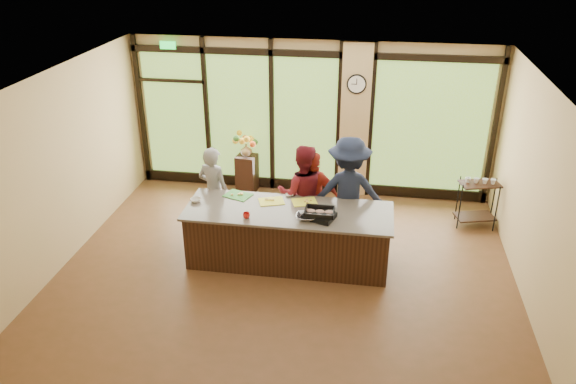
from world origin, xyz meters
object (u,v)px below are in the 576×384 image
(roasting_pan, at_px, (319,216))
(flower_stand, at_px, (247,173))
(island_base, at_px, (288,237))
(cook_right, at_px, (348,192))
(cook_left, at_px, (214,192))
(bar_cart, at_px, (478,197))

(roasting_pan, height_order, flower_stand, roasting_pan)
(island_base, bearing_deg, cook_right, 39.97)
(island_base, height_order, cook_left, cook_left)
(island_base, xyz_separation_m, flower_stand, (-1.23, 2.45, -0.06))
(flower_stand, bearing_deg, roasting_pan, -49.84)
(cook_left, xyz_separation_m, cook_right, (2.26, 0.04, 0.14))
(bar_cart, bearing_deg, cook_right, -172.29)
(island_base, distance_m, cook_right, 1.24)
(cook_left, distance_m, flower_stand, 1.82)
(cook_right, distance_m, flower_stand, 2.77)
(bar_cart, bearing_deg, roasting_pan, -159.77)
(bar_cart, bearing_deg, cook_left, 177.10)
(roasting_pan, bearing_deg, cook_right, 86.49)
(roasting_pan, relative_size, flower_stand, 0.58)
(cook_left, relative_size, flower_stand, 2.12)
(roasting_pan, distance_m, bar_cart, 3.23)
(cook_left, bearing_deg, island_base, 172.46)
(roasting_pan, relative_size, bar_cart, 0.48)
(flower_stand, xyz_separation_m, bar_cart, (4.33, -0.77, 0.17))
(island_base, height_order, cook_right, cook_right)
(flower_stand, distance_m, bar_cart, 4.40)
(roasting_pan, bearing_deg, bar_cart, 54.39)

